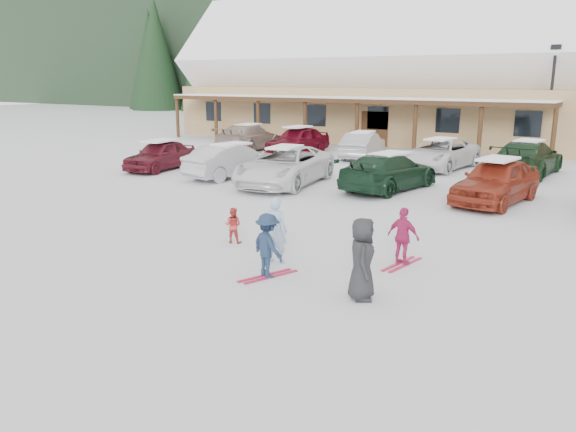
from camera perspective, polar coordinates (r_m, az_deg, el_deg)
The scene contains 22 objects.
ground at distance 13.16m, azimuth -3.43°, elevation -4.95°, with size 160.00×160.00×0.00m, color silver.
day_lodge at distance 41.41m, azimuth 9.12°, elevation 13.28°, with size 29.12×12.50×10.38m.
lamp_post at distance 33.78m, azimuth 25.16°, elevation 11.11°, with size 0.50×0.25×5.94m.
conifer_0 at distance 52.13m, azimuth -7.94°, elevation 15.32°, with size 4.40×4.40×10.20m.
conifer_2 at distance 64.12m, azimuth -3.71°, elevation 16.14°, with size 5.28×5.28×12.24m.
adult_skier at distance 13.08m, azimuth -1.24°, elevation -1.44°, with size 0.57×0.38×1.58m, color #95B4D0.
toddler_red at distance 14.80m, azimuth -5.61°, elevation -0.93°, with size 0.46×0.36×0.95m, color #C13431.
child_navy at distance 12.14m, azimuth -2.08°, elevation -3.03°, with size 0.92×0.53×1.43m, color #192944.
skis_child_navy at distance 12.36m, azimuth -2.05°, elevation -6.12°, with size 0.20×1.40×0.03m, color #A91838.
child_magenta at distance 13.18m, azimuth 11.63°, elevation -2.07°, with size 0.80×0.33×1.37m, color #B6225B.
skis_child_magenta at distance 13.38m, azimuth 11.49°, elevation -4.83°, with size 0.20×1.40×0.03m, color #A91838.
bystander_dark at distance 11.00m, azimuth 7.53°, elevation -4.36°, with size 0.80×0.52×1.64m, color #232426.
parked_car_0 at distance 27.29m, azimuth -12.85°, elevation 6.05°, with size 1.64×4.06×1.38m, color maroon.
parked_car_1 at distance 24.66m, azimuth -5.76°, elevation 5.62°, with size 1.55×4.45×1.47m, color #B1B1B6.
parked_car_2 at distance 22.80m, azimuth -0.33°, elevation 5.12°, with size 2.57×5.57×1.55m, color white.
parked_car_3 at distance 22.09m, azimuth 10.22°, elevation 4.46°, with size 2.00×4.91×1.43m, color #14321E.
parked_car_4 at distance 20.68m, azimuth 20.40°, elevation 3.35°, with size 1.83×4.56×1.55m, color maroon.
parked_car_7 at distance 33.95m, azimuth -4.04°, elevation 7.97°, with size 2.17×5.33×1.55m, color gray.
parked_car_8 at distance 32.22m, azimuth 0.97°, elevation 7.69°, with size 1.84×4.56×1.55m, color maroon.
parked_car_9 at distance 30.71m, azimuth 7.60°, elevation 7.14°, with size 1.50×4.31×1.42m, color #A3A4A8.
parked_car_10 at distance 27.83m, azimuth 15.13°, elevation 6.12°, with size 2.39×5.17×1.44m, color white.
parked_car_11 at distance 27.25m, azimuth 23.15°, elevation 5.44°, with size 2.17×5.33×1.55m, color #163119.
Camera 1 is at (7.25, -10.13, 4.24)m, focal length 35.00 mm.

